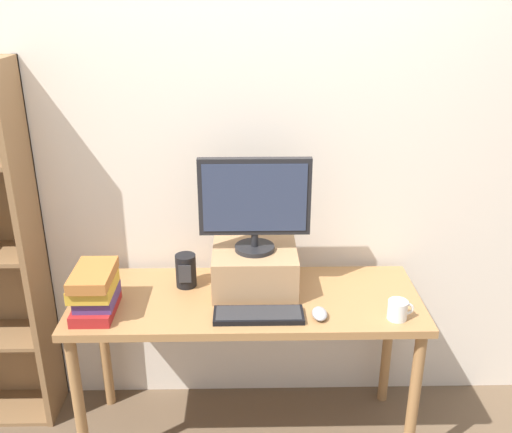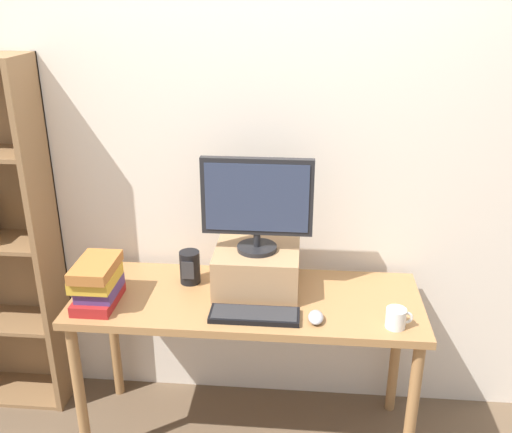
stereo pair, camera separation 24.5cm
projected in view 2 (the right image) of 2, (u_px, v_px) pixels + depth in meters
The scene contains 10 objects.
ground_plane at pixel (248, 432), 2.86m from camera, with size 12.00×12.00×0.00m, color brown.
back_wall at pixel (254, 161), 2.72m from camera, with size 7.00×0.08×2.60m.
desk at pixel (247, 314), 2.60m from camera, with size 1.56×0.58×0.78m.
riser_box at pixel (257, 269), 2.60m from camera, with size 0.38×0.33×0.19m.
computer_monitor at pixel (257, 202), 2.48m from camera, with size 0.49×0.18×0.43m.
keyboard at pixel (254, 315), 2.40m from camera, with size 0.38×0.13×0.02m.
computer_mouse at pixel (316, 317), 2.37m from camera, with size 0.06×0.10×0.04m.
book_stack at pixel (97, 283), 2.47m from camera, with size 0.18×0.27×0.20m.
coffee_mug at pixel (396, 318), 2.32m from camera, with size 0.11×0.08×0.08m.
desk_speaker at pixel (190, 267), 2.66m from camera, with size 0.09×0.10×0.16m.
Camera 2 is at (0.24, -2.23, 2.08)m, focal length 40.00 mm.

